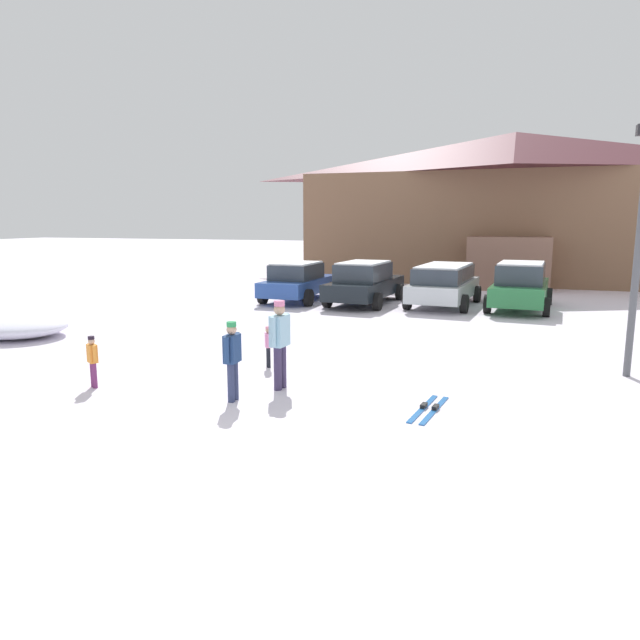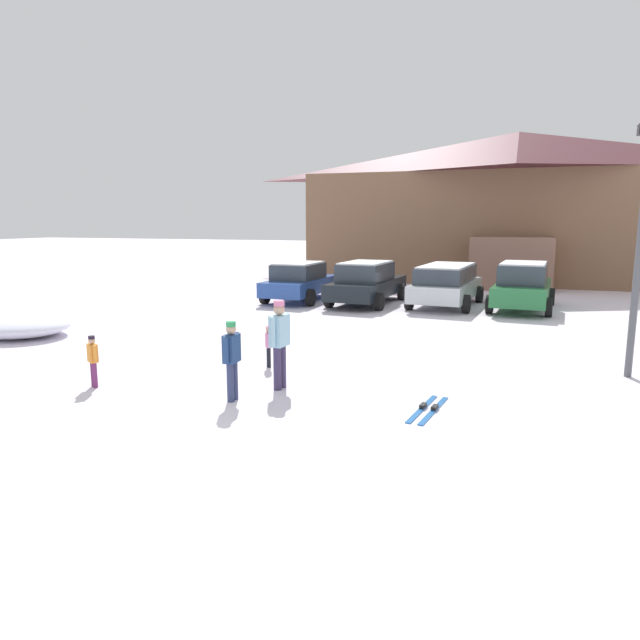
% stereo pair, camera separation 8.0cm
% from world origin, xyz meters
% --- Properties ---
extents(ground, '(160.00, 160.00, 0.00)m').
position_xyz_m(ground, '(0.00, 0.00, 0.00)').
color(ground, white).
extents(ski_lodge, '(21.22, 11.57, 7.74)m').
position_xyz_m(ski_lodge, '(3.80, 27.56, 3.92)').
color(ski_lodge, brown).
rests_on(ski_lodge, ground).
extents(parked_blue_hatchback, '(2.12, 4.37, 1.52)m').
position_xyz_m(parked_blue_hatchback, '(-3.88, 15.42, 0.78)').
color(parked_blue_hatchback, '#284A98').
rests_on(parked_blue_hatchback, ground).
extents(parked_black_sedan, '(2.37, 4.89, 1.61)m').
position_xyz_m(parked_black_sedan, '(-1.18, 15.43, 0.81)').
color(parked_black_sedan, black).
rests_on(parked_black_sedan, ground).
extents(parked_silver_wagon, '(2.48, 4.79, 1.53)m').
position_xyz_m(parked_silver_wagon, '(1.73, 15.85, 0.84)').
color(parked_silver_wagon, silver).
rests_on(parked_silver_wagon, ground).
extents(parked_green_coupe, '(2.34, 4.82, 1.68)m').
position_xyz_m(parked_green_coupe, '(4.38, 15.93, 0.84)').
color(parked_green_coupe, '#25703B').
rests_on(parked_green_coupe, ground).
extents(skier_adult_in_blue_parka, '(0.28, 0.62, 1.67)m').
position_xyz_m(skier_adult_in_blue_parka, '(0.13, 4.14, 0.94)').
color(skier_adult_in_blue_parka, '#382E50').
rests_on(skier_adult_in_blue_parka, ground).
extents(skier_child_in_orange_jacket, '(0.32, 0.25, 0.99)m').
position_xyz_m(skier_child_in_orange_jacket, '(-3.23, 3.07, 0.56)').
color(skier_child_in_orange_jacket, '#6B2A5F').
rests_on(skier_child_in_orange_jacket, ground).
extents(skier_teen_in_navy_coat, '(0.22, 0.52, 1.41)m').
position_xyz_m(skier_teen_in_navy_coat, '(-0.36, 3.20, 0.79)').
color(skier_teen_in_navy_coat, navy).
rests_on(skier_teen_in_navy_coat, ground).
extents(skier_child_in_pink_snowsuit, '(0.22, 0.29, 0.89)m').
position_xyz_m(skier_child_in_pink_snowsuit, '(-0.73, 5.54, 0.50)').
color(skier_child_in_pink_snowsuit, black).
rests_on(skier_child_in_pink_snowsuit, ground).
extents(pair_of_skis, '(0.48, 1.58, 0.08)m').
position_xyz_m(pair_of_skis, '(2.96, 3.83, 0.02)').
color(pair_of_skis, '#276AB9').
rests_on(pair_of_skis, ground).
extents(lamp_post, '(0.44, 0.24, 4.91)m').
position_xyz_m(lamp_post, '(6.44, 7.24, 2.80)').
color(lamp_post, '#515459').
rests_on(lamp_post, ground).
extents(plowed_snow_pile, '(3.04, 2.43, 0.60)m').
position_xyz_m(plowed_snow_pile, '(-8.64, 6.30, 0.30)').
color(plowed_snow_pile, white).
rests_on(plowed_snow_pile, ground).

